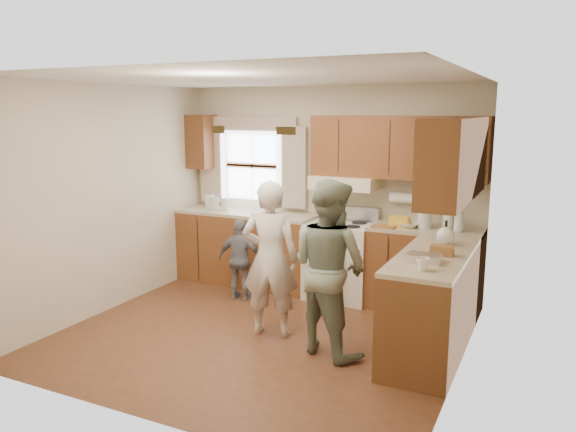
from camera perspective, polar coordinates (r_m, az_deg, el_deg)
The scene contains 6 objects.
room at distance 5.39m, azimuth -2.81°, elevation 0.42°, with size 3.80×3.80×3.80m.
kitchen_fixtures at distance 6.20m, azimuth 7.01°, elevation -2.17°, with size 3.80×2.25×2.15m.
stove at distance 6.72m, azimuth 5.40°, elevation -4.39°, with size 0.76×0.67×1.07m.
woman_left at distance 5.52m, azimuth -1.82°, elevation -4.37°, with size 0.57×0.37×1.55m, color beige.
woman_right at distance 5.13m, azimuth 4.22°, elevation -5.19°, with size 0.79×0.61×1.62m, color #23402F.
child at distance 6.64m, azimuth -4.85°, elevation -4.41°, with size 0.57×0.24×0.97m, color slate.
Camera 1 is at (2.54, -4.66, 2.21)m, focal length 35.00 mm.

